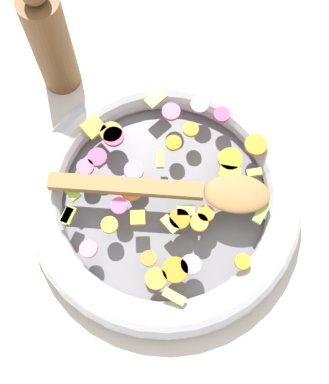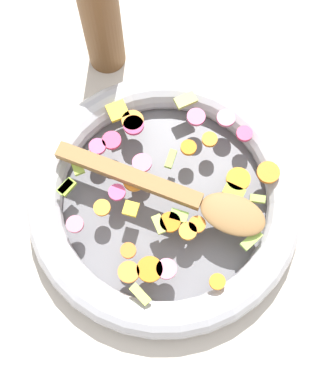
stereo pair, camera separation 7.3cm
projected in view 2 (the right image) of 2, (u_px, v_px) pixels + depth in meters
The scene contains 5 objects.
ground_plane at pixel (164, 203), 0.78m from camera, with size 4.00×4.00×0.00m, color beige.
skillet at pixel (164, 198), 0.76m from camera, with size 0.39×0.39×0.05m.
chopped_vegetables at pixel (166, 185), 0.73m from camera, with size 0.31×0.30×0.01m.
wooden_spoon at pixel (182, 195), 0.72m from camera, with size 0.26×0.22×0.01m.
pepper_mill at pixel (101, 19), 0.77m from camera, with size 0.06×0.06×0.22m.
Camera 2 is at (0.21, -0.12, 0.74)m, focal length 50.00 mm.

